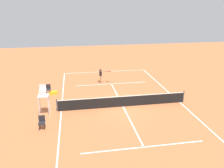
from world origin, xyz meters
TOP-DOWN VIEW (x-y plane):
  - ground_plane at (0.00, 0.00)m, footprint 60.00×60.00m
  - court_lines at (0.00, 0.00)m, footprint 10.33×21.39m
  - tennis_net at (0.00, 0.00)m, footprint 10.93×0.10m
  - player_serving at (1.05, -6.40)m, footprint 1.25×0.70m
  - tennis_ball at (1.72, -4.31)m, footprint 0.07×0.07m
  - umpire_chair at (6.35, 0.29)m, footprint 0.80×0.80m
  - courtside_chair_near at (6.30, 2.56)m, footprint 0.44×0.46m
  - courtside_chair_mid at (6.45, -4.00)m, footprint 0.44×0.46m
  - equipment_bag at (5.99, -3.84)m, footprint 0.76×0.32m

SIDE VIEW (x-z plane):
  - ground_plane at x=0.00m, z-range 0.00..0.00m
  - court_lines at x=0.00m, z-range 0.00..0.01m
  - tennis_ball at x=1.72m, z-range 0.00..0.07m
  - equipment_bag at x=5.99m, z-range 0.00..0.30m
  - tennis_net at x=0.00m, z-range -0.04..1.03m
  - courtside_chair_near at x=6.30m, z-range 0.06..1.01m
  - courtside_chair_mid at x=6.45m, z-range 0.06..1.01m
  - player_serving at x=1.05m, z-range 0.16..1.86m
  - umpire_chair at x=6.35m, z-range 0.40..2.81m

